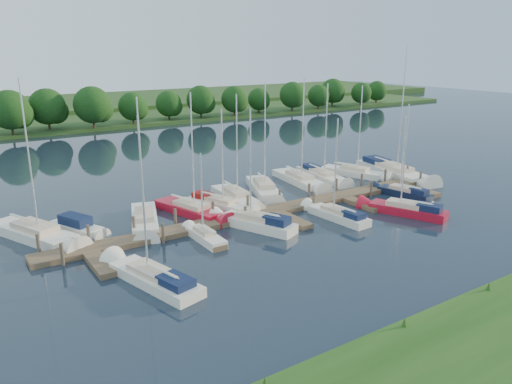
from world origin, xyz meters
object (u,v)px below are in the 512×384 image
dock (277,213)px  sailboat_n_0 (37,236)px  sailboat_s_2 (255,224)px  motorboat (78,228)px  sailboat_n_5 (236,199)px

dock → sailboat_n_0: 19.29m
sailboat_s_2 → motorboat: bearing=127.5°
motorboat → sailboat_n_5: bearing=155.9°
dock → sailboat_n_0: size_ratio=3.20×
dock → sailboat_s_2: (-3.33, -1.69, 0.15)m
dock → sailboat_n_5: 5.37m
sailboat_s_2 → sailboat_n_0: bearing=131.6°
sailboat_n_0 → sailboat_s_2: size_ratio=1.24×
dock → sailboat_s_2: bearing=-153.0°
dock → motorboat: 16.41m
motorboat → sailboat_s_2: bearing=126.2°
dock → motorboat: bearing=161.8°
motorboat → sailboat_s_2: sailboat_s_2 is taller
dock → motorboat: motorboat is taller
dock → sailboat_s_2: sailboat_s_2 is taller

